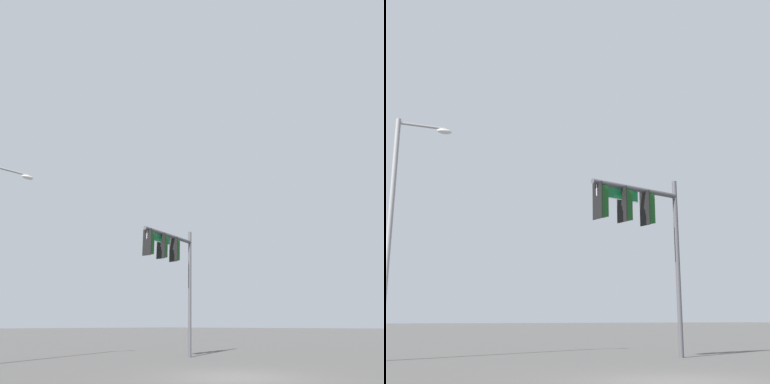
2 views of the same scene
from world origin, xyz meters
The scene contains 3 objects.
ground_plane centered at (0.00, 0.00, 0.00)m, with size 400.00×400.00×0.00m, color #514F4C.
signal_pole_near centered at (-3.20, -6.13, 5.00)m, with size 4.10×0.93×6.65m.
street_lamp centered at (4.85, -9.65, 4.91)m, with size 2.05×0.35×8.62m.
Camera 2 is at (7.57, 10.02, 1.35)m, focal length 50.00 mm.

